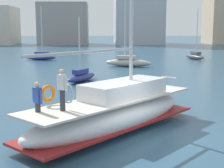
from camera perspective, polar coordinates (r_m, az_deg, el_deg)
ground_plane at (r=13.86m, az=6.12°, el=-9.57°), size 400.00×400.00×0.00m
main_sailboat at (r=14.74m, az=0.48°, el=-4.68°), size 8.38×8.59×12.09m
moored_sloop_near at (r=40.06m, az=2.76°, el=3.90°), size 5.78×3.00×10.03m
moored_sloop_far at (r=51.27m, az=14.01°, el=4.72°), size 2.34×4.67×7.35m
moored_catamaran at (r=28.85m, az=-5.22°, el=1.37°), size 2.84×4.30×5.48m
moored_cutter_left at (r=49.66m, az=-12.16°, el=4.67°), size 4.98×2.41×7.66m
waterfront_buildings at (r=100.63m, az=0.78°, el=12.47°), size 88.26×17.45×26.51m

